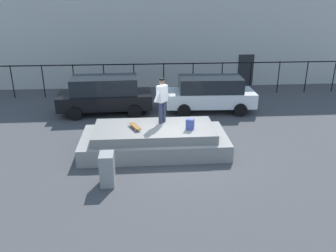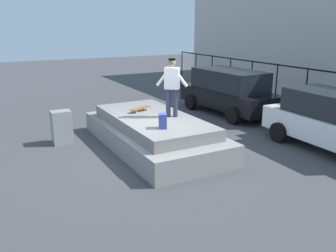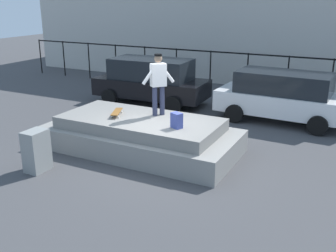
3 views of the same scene
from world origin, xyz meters
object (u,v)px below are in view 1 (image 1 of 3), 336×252
skateboard (135,126)px  backpack (190,124)px  car_black_hatchback_near (105,94)px  car_white_hatchback_mid (210,93)px  utility_box (107,169)px  skateboarder (162,97)px

skateboard → backpack: backpack is taller
car_black_hatchback_near → car_white_hatchback_mid: 5.26m
backpack → utility_box: bearing=-121.0°
skateboarder → backpack: bearing=-40.1°
backpack → car_white_hatchback_mid: car_white_hatchback_mid is taller
skateboard → car_white_hatchback_mid: bearing=51.5°
skateboarder → car_white_hatchback_mid: bearing=56.9°
skateboard → backpack: size_ratio=1.96×
backpack → car_black_hatchback_near: (-3.58, 4.98, -0.20)m
skateboard → backpack: 2.04m
skateboard → car_black_hatchback_near: size_ratio=0.17×
backpack → car_black_hatchback_near: car_black_hatchback_near is taller
skateboarder → utility_box: skateboarder is taller
skateboarder → utility_box: size_ratio=1.65×
car_white_hatchback_mid → utility_box: size_ratio=4.27×
skateboarder → skateboard: size_ratio=2.19×
car_white_hatchback_mid → utility_box: (-4.56, -6.98, -0.40)m
skateboarder → skateboard: 1.50m
skateboarder → skateboard: bearing=-151.1°
skateboarder → backpack: size_ratio=4.31×
utility_box → skateboarder: bearing=56.5°
backpack → car_white_hatchback_mid: (1.68, 4.90, -0.23)m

